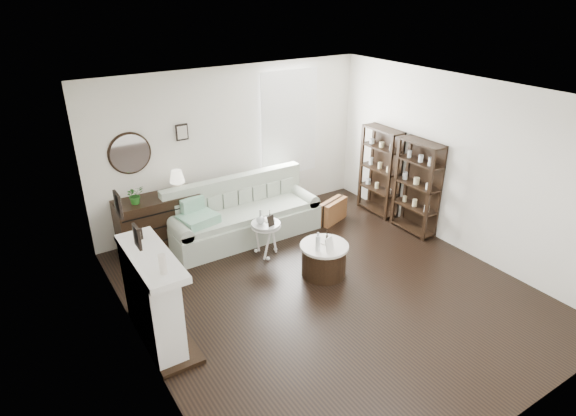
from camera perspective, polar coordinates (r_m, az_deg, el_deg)
room at (r=8.58m, az=-2.02°, el=9.60°), size 5.50×5.50×5.50m
fireplace at (r=5.91m, az=-15.67°, el=-10.60°), size 0.50×1.40×1.84m
shelf_unit_far at (r=8.88m, az=10.85°, el=4.31°), size 0.30×0.80×1.60m
shelf_unit_near at (r=8.31m, az=15.04°, el=2.38°), size 0.30×0.80×1.60m
sofa at (r=8.10m, az=-5.43°, el=-1.15°), size 2.52×0.87×0.98m
quilt at (r=7.58m, az=-10.59°, el=-1.29°), size 0.63×0.55×0.14m
suitcase at (r=8.62m, az=5.35°, el=-0.36°), size 0.64×0.39×0.40m
dresser at (r=7.96m, az=-15.07°, el=-1.62°), size 1.29×0.55×0.86m
table_lamp at (r=7.81m, az=-12.98°, el=3.07°), size 0.31×0.31×0.37m
potted_plant at (r=7.60m, az=-17.69°, el=1.49°), size 0.29×0.27×0.28m
drum_table at (r=7.05m, az=4.27°, el=-6.09°), size 0.70×0.70×0.49m
pedestal_table at (r=7.40m, az=-2.64°, el=-2.11°), size 0.46×0.46×0.56m
eiffel_drum at (r=6.96m, az=4.64°, el=-3.35°), size 0.14×0.14×0.19m
bottle_drum at (r=6.71m, az=3.57°, el=-3.99°), size 0.07×0.07×0.29m
card_frame_drum at (r=6.73m, az=4.92°, el=-4.33°), size 0.17×0.11×0.21m
eiffel_ped at (r=7.41m, az=-2.18°, el=-0.97°), size 0.11×0.11×0.16m
flask_ped at (r=7.31m, az=-3.29°, el=-1.03°), size 0.13×0.13×0.24m
card_frame_ped at (r=7.26m, az=-2.05°, el=-1.52°), size 0.13×0.08×0.16m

